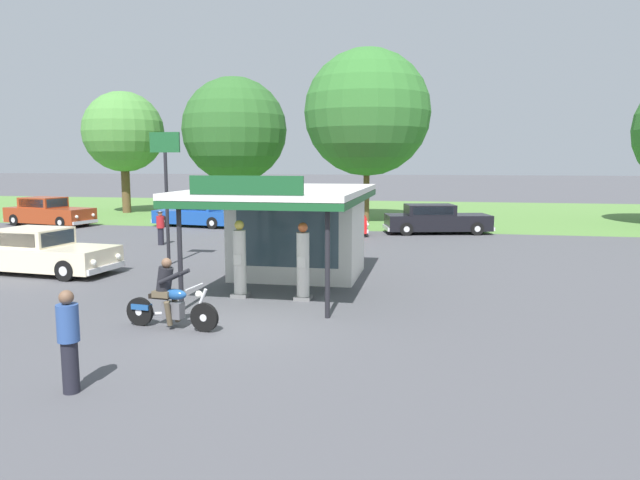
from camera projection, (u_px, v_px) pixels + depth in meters
The scene contains 17 objects.
ground_plane at pixel (246, 320), 13.51m from camera, with size 300.00×300.00×0.00m, color #4C4C51.
grass_verge_strip at pixel (375, 212), 42.69m from camera, with size 120.00×24.00×0.01m, color #56843D.
service_station_kiosk at pixel (295, 224), 18.17m from camera, with size 4.58×7.09×3.34m.
gas_pump_nearside at pixel (240, 262), 15.74m from camera, with size 0.44×0.44×2.10m.
gas_pump_offside at pixel (303, 265), 15.41m from camera, with size 0.44×0.44×2.08m.
motorcycle_with_rider at pixel (170, 299), 12.79m from camera, with size 2.26×0.70×1.58m.
featured_classic_sedan at pixel (40, 253), 19.21m from camera, with size 5.27×2.40×1.48m.
parked_car_back_row_centre_right at pixel (49, 213), 33.54m from camera, with size 5.66×2.93×1.62m.
parked_car_second_row_spare at pixel (436, 220), 29.83m from camera, with size 5.69×3.08×1.49m.
parked_car_back_row_centre_left at pixel (196, 214), 33.01m from camera, with size 5.02×2.46×1.50m.
parked_car_back_row_right at pixel (318, 222), 29.04m from camera, with size 5.12×2.55×1.48m.
bystander_chatting_near_pumps at pixel (161, 227), 25.63m from camera, with size 0.34×0.34×1.49m.
bystander_strolling_foreground at pixel (69, 339), 9.19m from camera, with size 0.34×0.34×1.67m.
tree_oak_far_left at pixel (125, 134), 41.13m from camera, with size 5.65×5.65×8.58m.
tree_oak_right at pixel (369, 114), 34.75m from camera, with size 7.56×7.56×10.35m.
tree_oak_centre at pixel (234, 130), 41.22m from camera, with size 7.39×7.39×9.59m.
roadside_pole_sign at pixel (166, 175), 20.40m from camera, with size 1.10×0.12×4.68m.
Camera 1 is at (4.20, -12.57, 3.66)m, focal length 32.68 mm.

